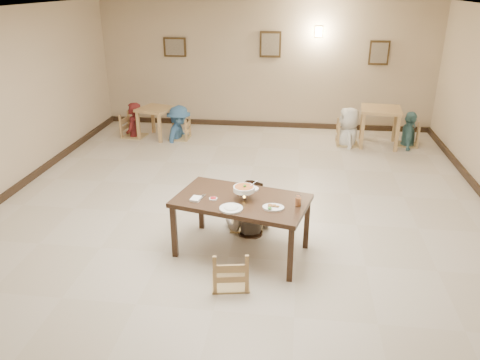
# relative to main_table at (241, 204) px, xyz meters

# --- Properties ---
(floor) EXTENTS (10.00, 10.00, 0.00)m
(floor) POSITION_rel_main_table_xyz_m (-0.15, 0.96, -0.71)
(floor) COLOR beige
(floor) RESTS_ON ground
(ceiling) EXTENTS (10.00, 10.00, 0.00)m
(ceiling) POSITION_rel_main_table_xyz_m (-0.15, 0.96, 2.29)
(ceiling) COLOR silver
(ceiling) RESTS_ON wall_back
(wall_back) EXTENTS (10.00, 0.00, 10.00)m
(wall_back) POSITION_rel_main_table_xyz_m (-0.15, 5.96, 0.79)
(wall_back) COLOR #C2AB8A
(wall_back) RESTS_ON floor
(baseboard_back) EXTENTS (8.00, 0.06, 0.12)m
(baseboard_back) POSITION_rel_main_table_xyz_m (-0.15, 5.93, -0.65)
(baseboard_back) COLOR black
(baseboard_back) RESTS_ON floor
(picture_a) EXTENTS (0.55, 0.04, 0.45)m
(picture_a) POSITION_rel_main_table_xyz_m (-2.35, 5.91, 1.19)
(picture_a) COLOR #382713
(picture_a) RESTS_ON wall_back
(picture_b) EXTENTS (0.50, 0.04, 0.60)m
(picture_b) POSITION_rel_main_table_xyz_m (-0.05, 5.91, 1.29)
(picture_b) COLOR #382713
(picture_b) RESTS_ON wall_back
(picture_c) EXTENTS (0.45, 0.04, 0.55)m
(picture_c) POSITION_rel_main_table_xyz_m (2.45, 5.91, 1.14)
(picture_c) COLOR #382713
(picture_c) RESTS_ON wall_back
(wall_sconce) EXTENTS (0.16, 0.05, 0.22)m
(wall_sconce) POSITION_rel_main_table_xyz_m (1.05, 5.92, 1.59)
(wall_sconce) COLOR #FFD88C
(wall_sconce) RESTS_ON wall_back
(main_table) EXTENTS (1.86, 1.32, 0.79)m
(main_table) POSITION_rel_main_table_xyz_m (0.00, 0.00, 0.00)
(main_table) COLOR #382417
(main_table) RESTS_ON floor
(chair_far) EXTENTS (0.48, 0.48, 1.01)m
(chair_far) POSITION_rel_main_table_xyz_m (-0.01, 0.72, -0.20)
(chair_far) COLOR tan
(chair_far) RESTS_ON floor
(chair_near) EXTENTS (0.45, 0.45, 0.95)m
(chair_near) POSITION_rel_main_table_xyz_m (-0.04, -0.73, -0.23)
(chair_near) COLOR tan
(chair_near) RESTS_ON floor
(main_diner) EXTENTS (0.87, 0.74, 1.57)m
(main_diner) POSITION_rel_main_table_xyz_m (0.04, 0.61, 0.08)
(main_diner) COLOR gray
(main_diner) RESTS_ON floor
(curry_warmer) EXTENTS (0.31, 0.28, 0.25)m
(curry_warmer) POSITION_rel_main_table_xyz_m (0.04, -0.02, 0.23)
(curry_warmer) COLOR silver
(curry_warmer) RESTS_ON main_table
(rice_plate_far) EXTENTS (0.27, 0.27, 0.06)m
(rice_plate_far) POSITION_rel_main_table_xyz_m (0.06, 0.30, 0.09)
(rice_plate_far) COLOR white
(rice_plate_far) RESTS_ON main_table
(rice_plate_near) EXTENTS (0.29, 0.29, 0.07)m
(rice_plate_near) POSITION_rel_main_table_xyz_m (-0.09, -0.32, 0.10)
(rice_plate_near) COLOR white
(rice_plate_near) RESTS_ON main_table
(fried_plate) EXTENTS (0.27, 0.27, 0.06)m
(fried_plate) POSITION_rel_main_table_xyz_m (0.42, -0.23, 0.10)
(fried_plate) COLOR white
(fried_plate) RESTS_ON main_table
(chili_dish) EXTENTS (0.11, 0.11, 0.02)m
(chili_dish) POSITION_rel_main_table_xyz_m (-0.36, -0.07, 0.09)
(chili_dish) COLOR white
(chili_dish) RESTS_ON main_table
(napkin_cutlery) EXTENTS (0.17, 0.24, 0.03)m
(napkin_cutlery) POSITION_rel_main_table_xyz_m (-0.57, -0.10, 0.10)
(napkin_cutlery) COLOR white
(napkin_cutlery) RESTS_ON main_table
(drink_glass) EXTENTS (0.07, 0.07, 0.14)m
(drink_glass) POSITION_rel_main_table_xyz_m (0.72, -0.12, 0.15)
(drink_glass) COLOR white
(drink_glass) RESTS_ON main_table
(bg_table_left) EXTENTS (0.89, 0.89, 0.70)m
(bg_table_left) POSITION_rel_main_table_xyz_m (-2.57, 4.72, -0.14)
(bg_table_left) COLOR tan
(bg_table_left) RESTS_ON floor
(bg_table_right) EXTENTS (0.92, 0.92, 0.84)m
(bg_table_right) POSITION_rel_main_table_xyz_m (2.45, 4.80, -0.01)
(bg_table_right) COLOR tan
(bg_table_right) RESTS_ON floor
(bg_chair_ll) EXTENTS (0.49, 0.49, 1.04)m
(bg_chair_ll) POSITION_rel_main_table_xyz_m (-3.11, 4.71, -0.19)
(bg_chair_ll) COLOR tan
(bg_chair_ll) RESTS_ON floor
(bg_chair_lr) EXTENTS (0.45, 0.45, 0.95)m
(bg_chair_lr) POSITION_rel_main_table_xyz_m (-2.03, 4.70, -0.23)
(bg_chair_lr) COLOR tan
(bg_chair_lr) RESTS_ON floor
(bg_chair_rl) EXTENTS (0.48, 0.48, 1.03)m
(bg_chair_rl) POSITION_rel_main_table_xyz_m (1.79, 4.77, -0.20)
(bg_chair_rl) COLOR tan
(bg_chair_rl) RESTS_ON floor
(bg_chair_rr) EXTENTS (0.43, 0.43, 0.91)m
(bg_chair_rr) POSITION_rel_main_table_xyz_m (3.11, 4.88, -0.25)
(bg_chair_rr) COLOR tan
(bg_chair_rr) RESTS_ON floor
(bg_diner_a) EXTENTS (0.39, 0.59, 1.62)m
(bg_diner_a) POSITION_rel_main_table_xyz_m (-3.11, 4.71, 0.10)
(bg_diner_a) COLOR #571818
(bg_diner_a) RESTS_ON floor
(bg_diner_b) EXTENTS (0.71, 1.07, 1.55)m
(bg_diner_b) POSITION_rel_main_table_xyz_m (-2.03, 4.70, 0.07)
(bg_diner_b) COLOR #376695
(bg_diner_b) RESTS_ON floor
(bg_diner_c) EXTENTS (0.61, 0.87, 1.68)m
(bg_diner_c) POSITION_rel_main_table_xyz_m (1.79, 4.77, 0.13)
(bg_diner_c) COLOR silver
(bg_diner_c) RESTS_ON floor
(bg_diner_d) EXTENTS (0.50, 0.94, 1.52)m
(bg_diner_d) POSITION_rel_main_table_xyz_m (3.11, 4.88, 0.05)
(bg_diner_d) COLOR teal
(bg_diner_d) RESTS_ON floor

